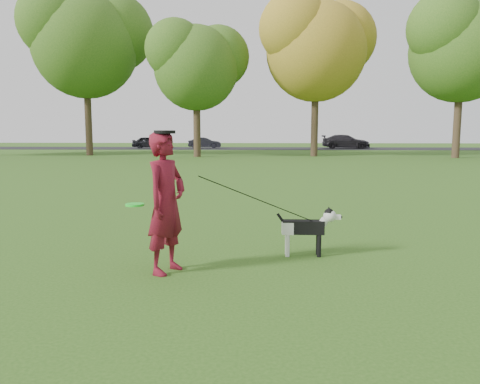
# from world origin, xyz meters

# --- Properties ---
(ground) EXTENTS (120.00, 120.00, 0.00)m
(ground) POSITION_xyz_m (0.00, 0.00, 0.00)
(ground) COLOR #285116
(ground) RESTS_ON ground
(road) EXTENTS (120.00, 7.00, 0.02)m
(road) POSITION_xyz_m (0.00, 40.00, 0.01)
(road) COLOR black
(road) RESTS_ON ground
(man) EXTENTS (0.66, 0.77, 1.78)m
(man) POSITION_xyz_m (-0.76, -0.42, 0.89)
(man) COLOR #590C1E
(man) RESTS_ON ground
(dog) EXTENTS (0.94, 0.19, 0.71)m
(dog) POSITION_xyz_m (1.10, 0.44, 0.43)
(dog) COLOR black
(dog) RESTS_ON ground
(car_left) EXTENTS (3.54, 1.78, 1.16)m
(car_left) POSITION_xyz_m (-10.80, 40.00, 0.60)
(car_left) COLOR black
(car_left) RESTS_ON road
(car_mid) EXTENTS (3.27, 1.30, 1.06)m
(car_mid) POSITION_xyz_m (-5.29, 40.00, 0.55)
(car_mid) COLOR black
(car_mid) RESTS_ON road
(car_right) EXTENTS (4.73, 2.18, 1.34)m
(car_right) POSITION_xyz_m (8.52, 40.00, 0.69)
(car_right) COLOR black
(car_right) RESTS_ON road
(man_held_items) EXTENTS (2.47, 1.13, 1.32)m
(man_held_items) POSITION_xyz_m (0.44, -0.02, 0.86)
(man_held_items) COLOR #1DEB28
(man_held_items) RESTS_ON ground
(tree_row) EXTENTS (51.74, 8.86, 12.01)m
(tree_row) POSITION_xyz_m (-1.43, 26.07, 7.41)
(tree_row) COLOR #38281C
(tree_row) RESTS_ON ground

